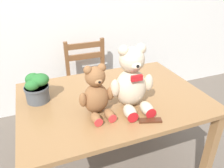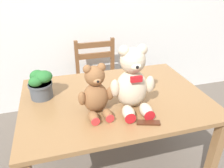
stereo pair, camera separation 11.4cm
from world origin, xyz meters
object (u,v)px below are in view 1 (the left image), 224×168
wooden_chair_behind (90,81)px  potted_plant (37,88)px  chocolate_bar (150,120)px  teddy_bear_left (96,93)px  teddy_bear_right (132,81)px

wooden_chair_behind → potted_plant: bearing=52.7°
wooden_chair_behind → chocolate_bar: (0.03, -1.22, 0.31)m
potted_plant → wooden_chair_behind: bearing=52.7°
teddy_bear_left → chocolate_bar: 0.36m
teddy_bear_right → potted_plant: (-0.56, 0.28, -0.08)m
teddy_bear_left → teddy_bear_right: teddy_bear_right is taller
wooden_chair_behind → teddy_bear_left: size_ratio=2.79×
teddy_bear_left → chocolate_bar: bearing=139.1°
wooden_chair_behind → teddy_bear_right: 1.13m
teddy_bear_left → teddy_bear_right: size_ratio=0.77×
chocolate_bar → potted_plant: bearing=141.1°
teddy_bear_right → potted_plant: teddy_bear_right is taller
wooden_chair_behind → teddy_bear_left: bearing=77.2°
teddy_bear_right → potted_plant: size_ratio=2.08×
potted_plant → chocolate_bar: size_ratio=1.45×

